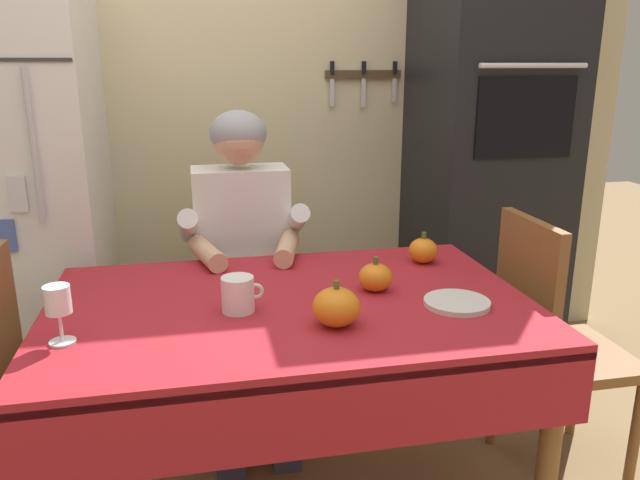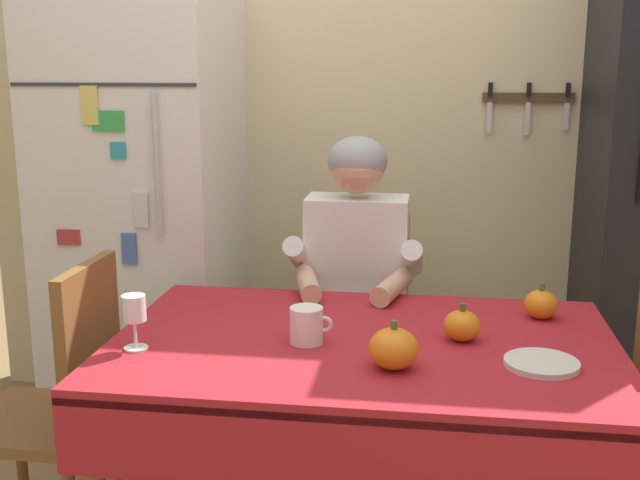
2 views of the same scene
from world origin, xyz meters
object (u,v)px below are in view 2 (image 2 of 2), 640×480
object	(u,v)px
wine_glass	(134,312)
serving_tray	(542,363)
refrigerator	(146,215)
coffee_mug	(307,325)
pumpkin_small	(462,326)
pumpkin_large	(394,348)
dining_table	(363,370)
pumpkin_medium	(541,304)
chair_left_side	(62,399)
chair_behind_person	(359,326)
seated_person	(355,282)

from	to	relation	value
wine_glass	serving_tray	size ratio (longest dim) A/B	0.80
refrigerator	coffee_mug	world-z (taller)	refrigerator
pumpkin_small	pumpkin_large	bearing A→B (deg)	-127.58
dining_table	pumpkin_medium	world-z (taller)	pumpkin_medium
refrigerator	serving_tray	xyz separation A→B (m)	(1.41, -0.99, -0.15)
wine_glass	pumpkin_large	xyz separation A→B (m)	(0.69, -0.03, -0.05)
refrigerator	chair_left_side	distance (m)	0.97
chair_behind_person	seated_person	world-z (taller)	seated_person
chair_behind_person	pumpkin_large	world-z (taller)	chair_behind_person
chair_left_side	serving_tray	xyz separation A→B (m)	(1.36, -0.11, 0.24)
chair_left_side	coffee_mug	xyz separation A→B (m)	(0.75, -0.03, 0.28)
dining_table	pumpkin_small	size ratio (longest dim) A/B	13.03
wine_glass	serving_tray	bearing A→B (deg)	1.64
wine_glass	coffee_mug	bearing A→B (deg)	14.60
dining_table	serving_tray	world-z (taller)	serving_tray
chair_left_side	pumpkin_medium	distance (m)	1.47
seated_person	pumpkin_small	xyz separation A→B (m)	(0.35, -0.55, 0.05)
serving_tray	pumpkin_medium	bearing A→B (deg)	83.20
chair_behind_person	seated_person	size ratio (longest dim) A/B	0.75
dining_table	serving_tray	xyz separation A→B (m)	(0.46, -0.11, 0.09)
pumpkin_medium	coffee_mug	bearing A→B (deg)	-155.08
refrigerator	pumpkin_small	size ratio (longest dim) A/B	16.76
coffee_mug	pumpkin_large	bearing A→B (deg)	-31.62
wine_glass	pumpkin_large	size ratio (longest dim) A/B	1.19
refrigerator	pumpkin_large	bearing A→B (deg)	-45.48
chair_left_side	coffee_mug	size ratio (longest dim) A/B	7.81
pumpkin_medium	pumpkin_small	world-z (taller)	pumpkin_medium
seated_person	wine_glass	xyz separation A→B (m)	(-0.52, -0.75, 0.11)
serving_tray	pumpkin_small	bearing A→B (deg)	139.77
refrigerator	chair_left_side	bearing A→B (deg)	-86.81
chair_behind_person	wine_glass	distance (m)	1.12
chair_left_side	pumpkin_small	size ratio (longest dim) A/B	8.66
chair_behind_person	pumpkin_small	size ratio (longest dim) A/B	8.66
pumpkin_large	dining_table	bearing A→B (deg)	117.52
wine_glass	serving_tray	xyz separation A→B (m)	(1.06, 0.03, -0.10)
dining_table	coffee_mug	size ratio (longest dim) A/B	11.76
coffee_mug	pumpkin_medium	xyz separation A→B (m)	(0.66, 0.31, -0.01)
pumpkin_large	pumpkin_medium	world-z (taller)	pumpkin_large
chair_left_side	dining_table	bearing A→B (deg)	-0.05
chair_behind_person	coffee_mug	distance (m)	0.87
pumpkin_medium	pumpkin_small	xyz separation A→B (m)	(-0.24, -0.23, -0.00)
chair_left_side	seated_person	bearing A→B (deg)	36.43
chair_behind_person	wine_glass	size ratio (longest dim) A/B	6.16
coffee_mug	serving_tray	xyz separation A→B (m)	(0.62, -0.09, -0.04)
pumpkin_medium	serving_tray	size ratio (longest dim) A/B	0.58
chair_behind_person	coffee_mug	world-z (taller)	chair_behind_person
pumpkin_medium	chair_behind_person	bearing A→B (deg)	139.40
chair_behind_person	serving_tray	world-z (taller)	chair_behind_person
dining_table	refrigerator	bearing A→B (deg)	137.09
pumpkin_small	refrigerator	bearing A→B (deg)	145.75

